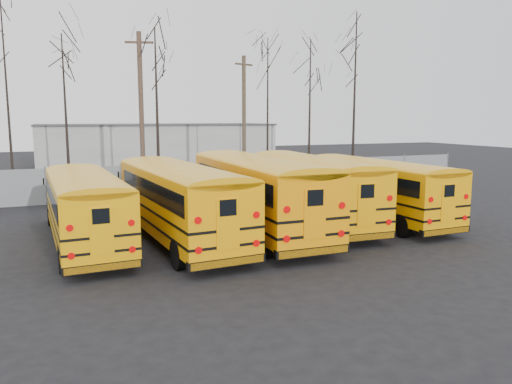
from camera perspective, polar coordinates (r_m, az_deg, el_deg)
name	(u,v)px	position (r m, az deg, el deg)	size (l,w,h in m)	color
ground	(268,241)	(19.43, 1.35, -5.61)	(120.00, 120.00, 0.00)	black
fence	(189,180)	(30.46, -7.68, 1.38)	(40.00, 0.04, 2.00)	gray
distant_building	(157,146)	(50.26, -11.25, 5.23)	(22.00, 8.00, 4.00)	beige
bus_a	(84,203)	(19.40, -19.02, -1.16)	(2.75, 10.09, 2.80)	black
bus_b	(178,196)	(19.23, -8.93, -0.43)	(3.31, 11.04, 3.05)	black
bus_c	(256,188)	(20.49, -0.06, 0.50)	(2.73, 11.53, 3.22)	black
bus_d	(310,183)	(22.57, 6.16, 0.99)	(3.21, 11.13, 3.08)	black
bus_e	(374,184)	(23.69, 13.36, 0.87)	(2.67, 10.34, 2.87)	black
utility_pole_left	(141,110)	(34.05, -12.98, 9.16)	(1.78, 0.63, 10.22)	#503A2D
utility_pole_right	(244,118)	(36.77, -1.38, 8.43)	(1.55, 0.73, 9.13)	#4C3E2B
tree_1	(7,92)	(34.99, -26.59, 10.21)	(0.26, 0.26, 12.63)	black
tree_2	(66,113)	(35.14, -20.92, 8.43)	(0.26, 0.26, 10.05)	black
tree_3	(157,110)	(33.45, -11.25, 9.15)	(0.26, 0.26, 10.41)	black
tree_4	(268,112)	(35.62, 1.33, 9.09)	(0.26, 0.26, 10.20)	black
tree_5	(310,111)	(38.67, 6.15, 9.24)	(0.26, 0.26, 10.53)	black
tree_6	(354,97)	(39.76, 11.19, 10.61)	(0.26, 0.26, 12.60)	black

